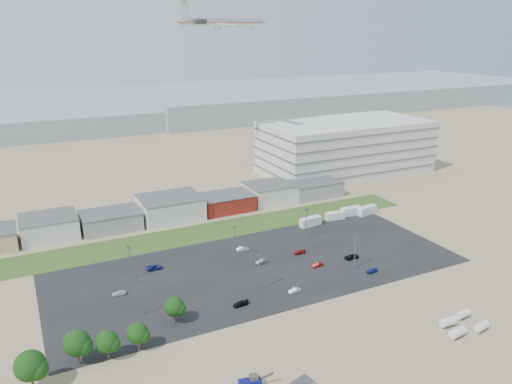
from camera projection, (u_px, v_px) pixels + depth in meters
ground at (276, 302)px, 128.13m from camera, size 700.00×700.00×0.00m
parking_lot at (258, 267)px, 147.29m from camera, size 120.00×50.00×0.01m
grass_strip at (204, 233)px, 172.45m from camera, size 160.00×16.00×0.02m
hills_backdrop at (136, 109)px, 412.13m from camera, size 700.00×200.00×9.00m
building_row at (141, 212)px, 180.23m from camera, size 170.00×20.00×8.00m
parking_garage at (345, 147)px, 243.28m from camera, size 80.00×40.00×25.00m
telehandler at (250, 382)px, 96.87m from camera, size 7.40×3.74×2.95m
storage_tank_nw at (448, 322)px, 117.41m from camera, size 3.99×2.07×2.36m
storage_tank_ne at (463, 314)px, 120.84m from camera, size 3.76×2.10×2.17m
storage_tank_sw at (458, 332)px, 113.33m from camera, size 4.22×2.45×2.41m
storage_tank_se at (481, 326)px, 115.77m from camera, size 3.93×2.36×2.23m
box_trailer_a at (311, 222)px, 178.15m from camera, size 8.58×3.57×3.12m
box_trailer_b at (335, 216)px, 184.36m from camera, size 7.57×3.12×2.76m
box_trailer_c at (351, 211)px, 188.37m from camera, size 8.39×2.77×3.13m
box_trailer_d at (367, 210)px, 189.34m from camera, size 8.62×3.95×3.11m
tree_far_left at (30, 369)px, 95.50m from camera, size 6.45×6.45×9.68m
tree_left at (77, 346)px, 103.11m from camera, size 5.97×5.97×8.95m
tree_mid at (107, 344)px, 104.71m from camera, size 5.13×5.13×7.70m
tree_right at (138, 335)px, 107.83m from camera, size 5.00×5.00×7.51m
tree_near at (174, 309)px, 118.09m from camera, size 5.07×5.07×7.61m
lightpole_front_l at (143, 297)px, 121.24m from camera, size 1.12×0.47×9.56m
lightpole_front_m at (259, 272)px, 132.89m from camera, size 1.20×0.50×10.23m
lightpole_front_r at (355, 252)px, 144.96m from camera, size 1.20×0.50×10.24m
lightpole_back_l at (130, 263)px, 138.59m from camera, size 1.19×0.50×10.14m
lightpole_back_m at (235, 243)px, 150.85m from camera, size 1.27×0.53×10.78m
lightpole_back_r at (306, 224)px, 165.29m from camera, size 1.26×0.53×10.72m
airliner at (223, 22)px, 206.14m from camera, size 48.78×36.56×13.29m
parked_car_0 at (351, 257)px, 152.52m from camera, size 4.64×2.28×1.27m
parked_car_1 at (317, 265)px, 147.40m from camera, size 3.63×1.44×1.18m
parked_car_2 at (372, 271)px, 143.80m from camera, size 3.75×1.80×1.24m
parked_car_3 at (241, 304)px, 126.46m from camera, size 4.14×1.90×1.18m
parked_car_5 at (119, 293)px, 131.55m from camera, size 3.68×1.82×1.21m
parked_car_7 at (262, 261)px, 149.42m from camera, size 4.11×1.74×1.32m
parked_car_9 at (154, 267)px, 145.68m from camera, size 4.81×2.49×1.30m
parked_car_10 at (136, 330)px, 115.08m from camera, size 4.53×2.33×1.26m
parked_car_11 at (243, 249)px, 158.11m from camera, size 3.99×1.48×1.30m
parked_car_12 at (300, 252)px, 155.94m from camera, size 3.83×1.68×1.10m
parked_car_13 at (295, 290)px, 132.91m from camera, size 3.66×1.68×1.16m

